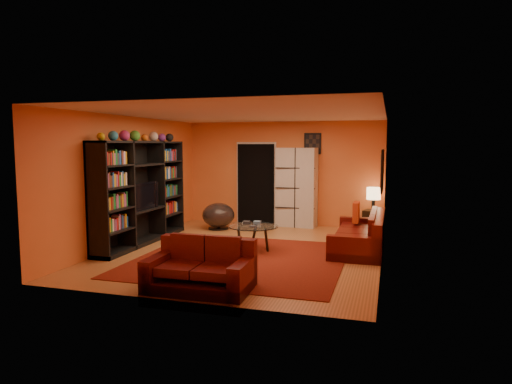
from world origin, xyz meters
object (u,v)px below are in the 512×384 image
(sofa, at_px, (363,235))
(storage_cabinet, at_px, (297,187))
(entertainment_unit, at_px, (141,193))
(coffee_table, at_px, (253,228))
(loveseat, at_px, (202,269))
(side_table, at_px, (373,221))
(bowl_chair, at_px, (218,215))
(tv, at_px, (141,196))
(table_lamp, at_px, (374,194))

(sofa, height_order, storage_cabinet, storage_cabinet)
(entertainment_unit, xyz_separation_m, coffee_table, (2.40, -0.01, -0.62))
(sofa, height_order, coffee_table, sofa)
(entertainment_unit, xyz_separation_m, loveseat, (2.37, -2.42, -0.76))
(side_table, bearing_deg, loveseat, -113.05)
(loveseat, distance_m, bowl_chair, 4.55)
(storage_cabinet, xyz_separation_m, bowl_chair, (-1.73, -0.90, -0.64))
(bowl_chair, xyz_separation_m, side_table, (3.58, 0.75, -0.09))
(coffee_table, relative_size, storage_cabinet, 0.49)
(entertainment_unit, relative_size, loveseat, 2.06)
(side_table, bearing_deg, tv, -148.46)
(storage_cabinet, xyz_separation_m, side_table, (1.85, -0.15, -0.72))
(tv, xyz_separation_m, bowl_chair, (0.89, 2.00, -0.66))
(storage_cabinet, bearing_deg, tv, -127.49)
(coffee_table, distance_m, table_lamp, 3.43)
(bowl_chair, distance_m, side_table, 3.66)
(entertainment_unit, bearing_deg, tv, -62.46)
(entertainment_unit, distance_m, sofa, 4.53)
(tv, relative_size, table_lamp, 1.78)
(tv, height_order, side_table, tv)
(storage_cabinet, height_order, table_lamp, storage_cabinet)
(sofa, distance_m, side_table, 1.98)
(loveseat, bearing_deg, table_lamp, -24.23)
(coffee_table, bearing_deg, tv, -177.85)
(bowl_chair, bearing_deg, loveseat, -71.77)
(sofa, xyz_separation_m, storage_cabinet, (-1.74, 2.13, 0.69))
(entertainment_unit, xyz_separation_m, storage_cabinet, (2.67, 2.80, -0.08))
(entertainment_unit, bearing_deg, sofa, 8.65)
(sofa, relative_size, bowl_chair, 2.95)
(sofa, xyz_separation_m, bowl_chair, (-3.47, 1.23, 0.05))
(sofa, bearing_deg, entertainment_unit, -171.18)
(entertainment_unit, bearing_deg, side_table, 30.36)
(storage_cabinet, bearing_deg, table_lamp, 0.07)
(entertainment_unit, xyz_separation_m, side_table, (4.53, 2.65, -0.80))
(entertainment_unit, distance_m, table_lamp, 5.25)
(bowl_chair, bearing_deg, storage_cabinet, 27.49)
(bowl_chair, distance_m, table_lamp, 3.70)
(entertainment_unit, height_order, tv, entertainment_unit)
(loveseat, bearing_deg, storage_cabinet, -4.52)
(entertainment_unit, bearing_deg, storage_cabinet, 46.34)
(loveseat, distance_m, storage_cabinet, 5.27)
(entertainment_unit, distance_m, side_table, 5.31)
(loveseat, relative_size, coffee_table, 1.53)
(loveseat, bearing_deg, coffee_table, -1.94)
(table_lamp, bearing_deg, entertainment_unit, -149.64)
(loveseat, distance_m, table_lamp, 5.54)
(tv, distance_m, table_lamp, 5.25)
(table_lamp, bearing_deg, storage_cabinet, 175.40)
(side_table, bearing_deg, bowl_chair, -168.18)
(tv, height_order, loveseat, tv)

